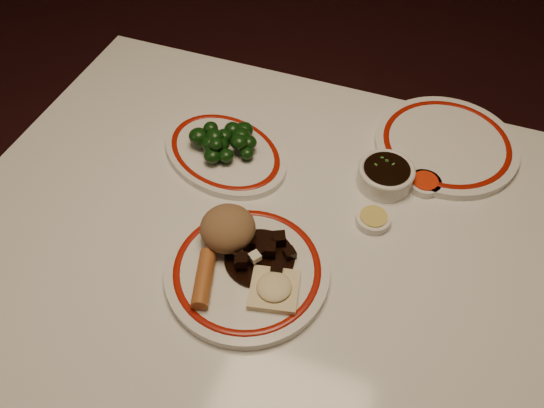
{
  "coord_description": "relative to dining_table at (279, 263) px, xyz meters",
  "views": [
    {
      "loc": [
        0.18,
        -0.53,
        1.52
      ],
      "look_at": [
        -0.02,
        0.03,
        0.8
      ],
      "focal_mm": 35.0,
      "sensor_mm": 36.0,
      "label": 1
    }
  ],
  "objects": [
    {
      "name": "ground",
      "position": [
        0.0,
        0.0,
        -0.66
      ],
      "size": [
        7.0,
        7.0,
        0.0
      ],
      "primitive_type": "plane",
      "color": "black",
      "rests_on": "ground"
    },
    {
      "name": "dining_table",
      "position": [
        0.0,
        0.0,
        0.0
      ],
      "size": [
        1.2,
        0.9,
        0.75
      ],
      "color": "white",
      "rests_on": "ground"
    },
    {
      "name": "main_plate",
      "position": [
        -0.02,
        -0.09,
        0.1
      ],
      "size": [
        0.3,
        0.3,
        0.02
      ],
      "color": "silver",
      "rests_on": "dining_table"
    },
    {
      "name": "rice_mound",
      "position": [
        -0.07,
        -0.05,
        0.14
      ],
      "size": [
        0.1,
        0.1,
        0.07
      ],
      "primitive_type": "ellipsoid",
      "color": "#8D6442",
      "rests_on": "main_plate"
    },
    {
      "name": "spring_roll",
      "position": [
        -0.08,
        -0.15,
        0.12
      ],
      "size": [
        0.06,
        0.11,
        0.03
      ],
      "primitive_type": "cylinder",
      "rotation": [
        1.57,
        0.0,
        0.29
      ],
      "color": "#AE602B",
      "rests_on": "main_plate"
    },
    {
      "name": "fried_wonton",
      "position": [
        0.03,
        -0.12,
        0.12
      ],
      "size": [
        0.09,
        0.09,
        0.02
      ],
      "color": "beige",
      "rests_on": "main_plate"
    },
    {
      "name": "stirfry_heap",
      "position": [
        -0.01,
        -0.07,
        0.12
      ],
      "size": [
        0.12,
        0.12,
        0.03
      ],
      "color": "black",
      "rests_on": "main_plate"
    },
    {
      "name": "broccoli_plate",
      "position": [
        -0.17,
        0.15,
        0.1
      ],
      "size": [
        0.34,
        0.32,
        0.02
      ],
      "color": "silver",
      "rests_on": "dining_table"
    },
    {
      "name": "broccoli_pile",
      "position": [
        -0.18,
        0.15,
        0.13
      ],
      "size": [
        0.14,
        0.12,
        0.05
      ],
      "color": "#23471C",
      "rests_on": "broccoli_plate"
    },
    {
      "name": "soy_bowl",
      "position": [
        0.15,
        0.19,
        0.11
      ],
      "size": [
        0.11,
        0.11,
        0.04
      ],
      "color": "silver",
      "rests_on": "dining_table"
    },
    {
      "name": "sweet_sour_dish",
      "position": [
        0.22,
        0.21,
        0.1
      ],
      "size": [
        0.06,
        0.06,
        0.02
      ],
      "color": "silver",
      "rests_on": "dining_table"
    },
    {
      "name": "mustard_dish",
      "position": [
        0.15,
        0.09,
        0.1
      ],
      "size": [
        0.06,
        0.06,
        0.02
      ],
      "color": "silver",
      "rests_on": "dining_table"
    },
    {
      "name": "far_plate",
      "position": [
        0.24,
        0.33,
        0.1
      ],
      "size": [
        0.36,
        0.36,
        0.02
      ],
      "color": "silver",
      "rests_on": "dining_table"
    }
  ]
}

